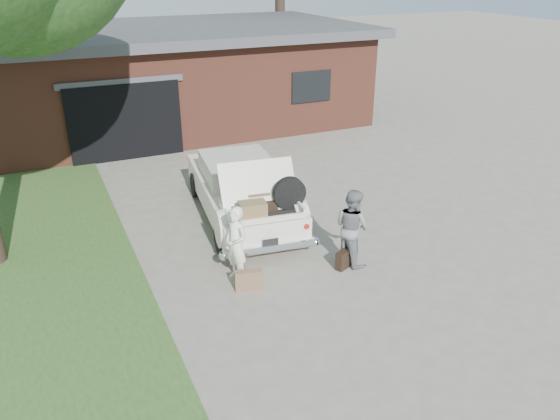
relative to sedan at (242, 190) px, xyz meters
name	(u,v)px	position (x,y,z in m)	size (l,w,h in m)	color
ground	(294,276)	(-0.06, -2.77, -0.68)	(90.00, 90.00, 0.00)	gray
house	(177,74)	(0.92, 8.70, 0.99)	(12.80, 7.80, 3.30)	brown
sedan	(242,190)	(0.00, 0.00, 0.00)	(2.33, 4.79, 1.77)	beige
woman_left	(236,245)	(-1.05, -2.44, 0.04)	(0.52, 0.34, 1.44)	white
woman_right	(352,227)	(1.16, -2.75, 0.08)	(0.73, 0.57, 1.51)	slate
suitcase_left	(249,280)	(-0.97, -2.84, -0.49)	(0.49, 0.16, 0.38)	brown
suitcase_right	(346,258)	(0.99, -2.86, -0.50)	(0.47, 0.15, 0.36)	black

